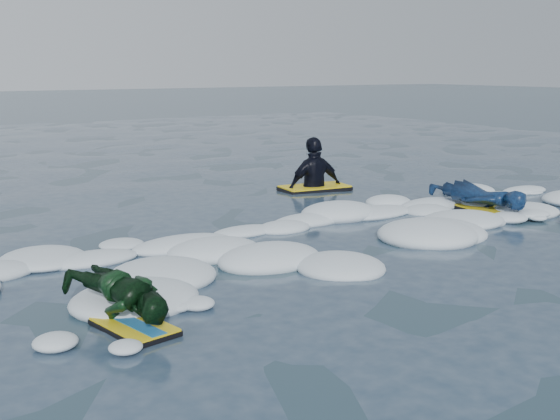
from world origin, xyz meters
The scene contains 5 objects.
ground centered at (0.00, 0.00, 0.00)m, with size 120.00×120.00×0.00m, color #1A2A3F.
foam_band centered at (0.00, 1.03, 0.00)m, with size 12.00×3.10×0.30m, color white, non-canonical shape.
prone_woman_unit centered at (3.00, 1.00, 0.21)m, with size 0.77×1.63×0.42m.
prone_child_unit centered at (-3.01, -0.57, 0.23)m, with size 0.76×1.24×0.45m.
waiting_rider_unit centered at (2.00, 3.76, 0.04)m, with size 1.25×0.78×1.78m.
Camera 1 is at (-4.92, -5.89, 2.08)m, focal length 45.00 mm.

